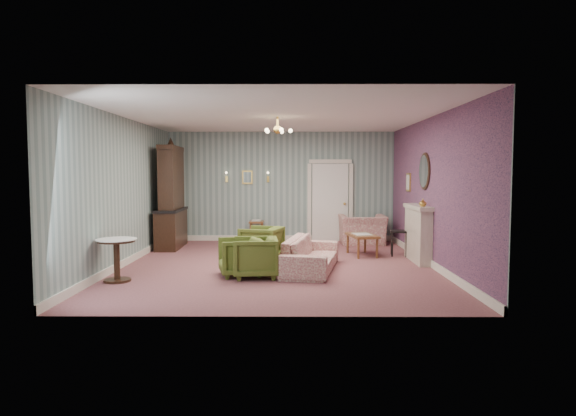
{
  "coord_description": "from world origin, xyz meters",
  "views": [
    {
      "loc": [
        0.26,
        -9.61,
        1.82
      ],
      "look_at": [
        0.2,
        0.4,
        1.1
      ],
      "focal_mm": 30.71,
      "sensor_mm": 36.0,
      "label": 1
    }
  ],
  "objects_px": {
    "side_table_black": "(399,243)",
    "pedestal_table": "(117,260)",
    "sofa_chintz": "(311,249)",
    "fireplace": "(418,233)",
    "coffee_table": "(362,245)",
    "olive_chair_b": "(240,255)",
    "dresser": "(171,194)",
    "olive_chair_c": "(261,242)",
    "olive_chair_a": "(255,255)",
    "wingback_chair": "(362,225)"
  },
  "relations": [
    {
      "from": "pedestal_table",
      "to": "side_table_black",
      "type": "bearing_deg",
      "value": 25.87
    },
    {
      "from": "olive_chair_c",
      "to": "dresser",
      "type": "relative_size",
      "value": 0.3
    },
    {
      "from": "side_table_black",
      "to": "coffee_table",
      "type": "bearing_deg",
      "value": 174.88
    },
    {
      "from": "dresser",
      "to": "fireplace",
      "type": "bearing_deg",
      "value": -20.21
    },
    {
      "from": "sofa_chintz",
      "to": "olive_chair_c",
      "type": "bearing_deg",
      "value": 54.93
    },
    {
      "from": "side_table_black",
      "to": "sofa_chintz",
      "type": "bearing_deg",
      "value": -141.28
    },
    {
      "from": "olive_chair_a",
      "to": "fireplace",
      "type": "height_order",
      "value": "fireplace"
    },
    {
      "from": "fireplace",
      "to": "coffee_table",
      "type": "xyz_separation_m",
      "value": [
        -1.04,
        0.73,
        -0.34
      ]
    },
    {
      "from": "olive_chair_c",
      "to": "side_table_black",
      "type": "distance_m",
      "value": 3.03
    },
    {
      "from": "coffee_table",
      "to": "pedestal_table",
      "type": "height_order",
      "value": "pedestal_table"
    },
    {
      "from": "olive_chair_b",
      "to": "fireplace",
      "type": "relative_size",
      "value": 0.53
    },
    {
      "from": "olive_chair_a",
      "to": "sofa_chintz",
      "type": "distance_m",
      "value": 1.17
    },
    {
      "from": "wingback_chair",
      "to": "dresser",
      "type": "bearing_deg",
      "value": 6.58
    },
    {
      "from": "olive_chair_c",
      "to": "olive_chair_a",
      "type": "bearing_deg",
      "value": 17.66
    },
    {
      "from": "side_table_black",
      "to": "pedestal_table",
      "type": "relative_size",
      "value": 0.77
    },
    {
      "from": "dresser",
      "to": "fireplace",
      "type": "distance_m",
      "value": 5.86
    },
    {
      "from": "fireplace",
      "to": "pedestal_table",
      "type": "bearing_deg",
      "value": -161.01
    },
    {
      "from": "dresser",
      "to": "pedestal_table",
      "type": "relative_size",
      "value": 3.59
    },
    {
      "from": "dresser",
      "to": "side_table_black",
      "type": "relative_size",
      "value": 4.64
    },
    {
      "from": "sofa_chintz",
      "to": "fireplace",
      "type": "xyz_separation_m",
      "value": [
        2.23,
        0.93,
        0.17
      ]
    },
    {
      "from": "sofa_chintz",
      "to": "coffee_table",
      "type": "height_order",
      "value": "sofa_chintz"
    },
    {
      "from": "dresser",
      "to": "side_table_black",
      "type": "height_order",
      "value": "dresser"
    },
    {
      "from": "olive_chair_a",
      "to": "pedestal_table",
      "type": "xyz_separation_m",
      "value": [
        -2.29,
        -0.35,
        -0.02
      ]
    },
    {
      "from": "fireplace",
      "to": "pedestal_table",
      "type": "xyz_separation_m",
      "value": [
        -5.51,
        -1.9,
        -0.22
      ]
    },
    {
      "from": "wingback_chair",
      "to": "dresser",
      "type": "distance_m",
      "value": 4.84
    },
    {
      "from": "fireplace",
      "to": "pedestal_table",
      "type": "height_order",
      "value": "fireplace"
    },
    {
      "from": "olive_chair_a",
      "to": "wingback_chair",
      "type": "bearing_deg",
      "value": 143.92
    },
    {
      "from": "fireplace",
      "to": "olive_chair_b",
      "type": "bearing_deg",
      "value": -158.02
    },
    {
      "from": "dresser",
      "to": "side_table_black",
      "type": "bearing_deg",
      "value": -14.38
    },
    {
      "from": "olive_chair_b",
      "to": "pedestal_table",
      "type": "height_order",
      "value": "olive_chair_b"
    },
    {
      "from": "fireplace",
      "to": "olive_chair_c",
      "type": "bearing_deg",
      "value": 178.38
    },
    {
      "from": "olive_chair_a",
      "to": "dresser",
      "type": "relative_size",
      "value": 0.3
    },
    {
      "from": "sofa_chintz",
      "to": "pedestal_table",
      "type": "xyz_separation_m",
      "value": [
        -3.28,
        -0.96,
        -0.05
      ]
    },
    {
      "from": "coffee_table",
      "to": "olive_chair_c",
      "type": "bearing_deg",
      "value": -163.57
    },
    {
      "from": "olive_chair_b",
      "to": "dresser",
      "type": "height_order",
      "value": "dresser"
    },
    {
      "from": "olive_chair_a",
      "to": "wingback_chair",
      "type": "relative_size",
      "value": 0.68
    },
    {
      "from": "olive_chair_b",
      "to": "coffee_table",
      "type": "relative_size",
      "value": 0.8
    },
    {
      "from": "olive_chair_b",
      "to": "pedestal_table",
      "type": "bearing_deg",
      "value": -90.11
    },
    {
      "from": "sofa_chintz",
      "to": "pedestal_table",
      "type": "relative_size",
      "value": 2.89
    },
    {
      "from": "wingback_chair",
      "to": "coffee_table",
      "type": "xyz_separation_m",
      "value": [
        -0.26,
        -1.73,
        -0.26
      ]
    },
    {
      "from": "olive_chair_b",
      "to": "dresser",
      "type": "bearing_deg",
      "value": -162.03
    },
    {
      "from": "olive_chair_b",
      "to": "dresser",
      "type": "relative_size",
      "value": 0.28
    },
    {
      "from": "olive_chair_b",
      "to": "dresser",
      "type": "xyz_separation_m",
      "value": [
        -2.02,
        3.27,
        0.93
      ]
    },
    {
      "from": "olive_chair_a",
      "to": "side_table_black",
      "type": "bearing_deg",
      "value": 121.79
    },
    {
      "from": "sofa_chintz",
      "to": "olive_chair_a",
      "type": "bearing_deg",
      "value": 132.72
    },
    {
      "from": "sofa_chintz",
      "to": "fireplace",
      "type": "relative_size",
      "value": 1.5
    },
    {
      "from": "sofa_chintz",
      "to": "coffee_table",
      "type": "bearing_deg",
      "value": -24.49
    },
    {
      "from": "olive_chair_c",
      "to": "coffee_table",
      "type": "bearing_deg",
      "value": 124.5
    },
    {
      "from": "olive_chair_b",
      "to": "wingback_chair",
      "type": "bearing_deg",
      "value": 131.29
    },
    {
      "from": "sofa_chintz",
      "to": "side_table_black",
      "type": "bearing_deg",
      "value": -40.25
    }
  ]
}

